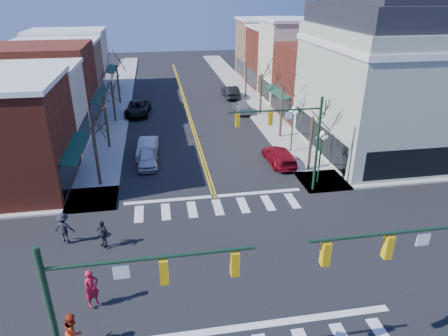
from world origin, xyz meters
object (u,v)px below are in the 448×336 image
pedestrian_red_b (73,331)px  car_right_mid (242,106)px  car_right_far (231,92)px  victorian_corner (388,78)px  pedestrian_dark_b (64,228)px  car_left_near (147,158)px  car_left_mid (148,147)px  lamppost_corner (321,148)px  car_right_near (279,156)px  pedestrian_red_a (92,288)px  pedestrian_dark_a (103,233)px  lamppost_midblock (293,122)px  car_left_far (138,108)px

pedestrian_red_b → car_right_mid: bearing=-24.2°
car_right_far → victorian_corner: bearing=114.1°
car_right_mid → pedestrian_dark_b: (-15.97, -24.74, 0.32)m
car_left_near → car_left_mid: size_ratio=0.95×
car_right_far → pedestrian_red_b: pedestrian_red_b is taller
car_left_near → car_right_far: bearing=63.1°
lamppost_corner → car_right_near: 5.16m
car_right_mid → pedestrian_red_b: 35.76m
car_left_near → car_right_near: size_ratio=0.86×
car_right_near → pedestrian_dark_b: 18.46m
pedestrian_red_a → pedestrian_dark_b: (-2.27, 5.68, -0.04)m
car_left_near → car_left_mid: bearing=91.0°
car_left_near → pedestrian_dark_b: size_ratio=2.26×
car_left_near → pedestrian_dark_a: bearing=-101.2°
victorian_corner → lamppost_midblock: (-8.30, 0.50, -3.70)m
pedestrian_dark_b → lamppost_midblock: bearing=-134.1°
lamppost_midblock → pedestrian_red_a: (-15.50, -17.15, -1.84)m
victorian_corner → lamppost_midblock: 9.10m
lamppost_midblock → car_left_near: 13.21m
victorian_corner → car_right_near: 11.84m
car_right_near → car_right_mid: bearing=-92.1°
lamppost_midblock → pedestrian_red_a: 23.19m
car_left_mid → car_right_near: (11.20, -3.84, -0.02)m
pedestrian_dark_b → victorian_corner: bearing=-144.1°
lamppost_corner → pedestrian_red_b: 20.70m
car_right_near → pedestrian_red_a: size_ratio=2.52×
pedestrian_red_a → pedestrian_red_b: (-0.45, -2.41, -0.08)m
car_right_far → pedestrian_dark_b: bearing=61.7°
car_left_near → car_right_far: 23.94m
car_left_far → car_right_mid: car_left_far is taller
pedestrian_dark_a → car_right_mid: bearing=107.5°
car_left_mid → car_right_near: car_left_mid is taller
lamppost_corner → car_left_far: (-14.17, 21.00, -2.18)m
car_right_near → car_right_mid: size_ratio=1.10×
car_left_far → pedestrian_dark_a: 26.85m
car_right_far → pedestrian_red_a: bearing=68.3°
pedestrian_dark_a → pedestrian_red_a: bearing=-44.3°
victorian_corner → car_right_near: (-10.10, -1.71, -5.94)m
car_right_near → car_right_mid: (0.00, 15.50, 0.05)m
car_left_mid → pedestrian_dark_a: size_ratio=2.62×
car_right_near → pedestrian_dark_a: pedestrian_dark_a is taller
car_left_far → pedestrian_red_b: size_ratio=3.16×
lamppost_corner → car_right_mid: bearing=95.2°
car_left_far → pedestrian_red_a: (-1.33, -31.64, 0.34)m
car_right_mid → pedestrian_red_b: bearing=67.2°
lamppost_corner → pedestrian_red_b: (-15.95, -13.06, -1.92)m
lamppost_corner → car_right_far: lamppost_corner is taller
lamppost_midblock → car_left_mid: (-13.00, 1.63, -2.23)m
lamppost_midblock → victorian_corner: bearing=-3.4°
car_left_far → car_right_mid: bearing=0.5°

